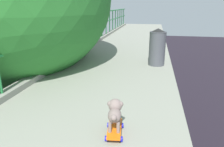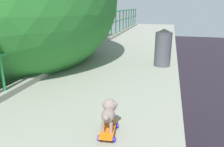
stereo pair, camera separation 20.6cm
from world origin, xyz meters
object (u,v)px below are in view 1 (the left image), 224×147
object	(u,v)px
toy_skateboard	(115,129)
litter_bin	(157,47)
city_bus	(71,49)
small_dog	(115,111)

from	to	relation	value
toy_skateboard	litter_bin	world-z (taller)	litter_bin
city_bus	toy_skateboard	world-z (taller)	toy_skateboard
city_bus	litter_bin	bearing A→B (deg)	-63.06
toy_skateboard	small_dog	xyz separation A→B (m)	(-0.00, 0.04, 0.20)
city_bus	litter_bin	world-z (taller)	litter_bin
city_bus	toy_skateboard	size ratio (longest dim) A/B	27.30
city_bus	small_dog	world-z (taller)	small_dog
toy_skateboard	litter_bin	distance (m)	3.14
toy_skateboard	small_dog	world-z (taller)	small_dog
city_bus	small_dog	size ratio (longest dim) A/B	32.03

